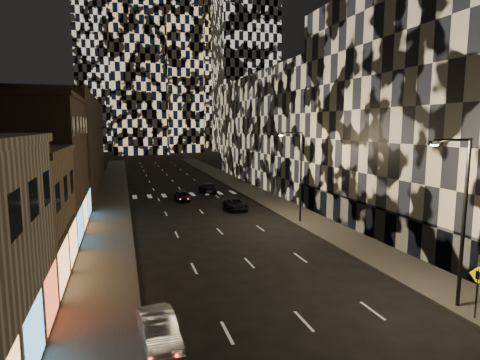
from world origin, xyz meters
TOP-DOWN VIEW (x-y plane):
  - sidewalk_left at (-10.00, 50.00)m, footprint 4.00×120.00m
  - sidewalk_right at (10.00, 50.00)m, footprint 4.00×120.00m
  - curb_left at (-7.90, 50.00)m, footprint 0.20×120.00m
  - curb_right at (7.90, 50.00)m, footprint 0.20×120.00m
  - retail_brown at (-17.00, 33.50)m, footprint 10.00×15.00m
  - retail_filler_left at (-17.00, 60.00)m, footprint 10.00×40.00m
  - midrise_right at (20.00, 24.50)m, footprint 16.00×25.00m
  - midrise_base at (12.30, 24.50)m, footprint 0.60×25.00m
  - midrise_filler_right at (20.00, 57.00)m, footprint 16.00×40.00m
  - tower_right_mid at (35.00, 135.00)m, footprint 20.00×20.00m
  - tower_center_low at (-2.00, 140.00)m, footprint 18.00×18.00m
  - streetlight_near at (8.35, 10.00)m, footprint 2.55×0.25m
  - streetlight_far at (8.35, 30.00)m, footprint 2.55×0.25m
  - car_silver_parked at (-7.20, 10.82)m, footprint 1.86×4.38m
  - car_dark_midlane at (-1.16, 45.16)m, footprint 1.90×4.04m
  - car_dark_oncoming at (3.47, 50.90)m, footprint 2.08×5.03m
  - car_dark_rightlane at (4.00, 37.74)m, footprint 2.33×4.77m
  - ped_sign at (8.30, 8.61)m, footprint 0.23×0.88m

SIDE VIEW (x-z plane):
  - sidewalk_left at x=-10.00m, z-range 0.00..0.15m
  - sidewalk_right at x=10.00m, z-range 0.00..0.15m
  - curb_left at x=-7.90m, z-range 0.00..0.15m
  - curb_right at x=7.90m, z-range 0.00..0.15m
  - car_dark_rightlane at x=4.00m, z-range 0.00..1.31m
  - car_dark_midlane at x=-1.16m, z-range 0.00..1.34m
  - car_silver_parked at x=-7.20m, z-range 0.00..1.40m
  - car_dark_oncoming at x=3.47m, z-range 0.00..1.45m
  - midrise_base at x=12.30m, z-range 0.00..3.00m
  - ped_sign at x=8.30m, z-range 0.63..3.32m
  - streetlight_near at x=8.35m, z-range 0.85..9.85m
  - streetlight_far at x=8.35m, z-range 0.85..9.85m
  - retail_brown at x=-17.00m, z-range 0.00..12.00m
  - retail_filler_left at x=-17.00m, z-range 0.00..14.00m
  - midrise_filler_right at x=20.00m, z-range 0.00..18.00m
  - midrise_right at x=20.00m, z-range 0.00..22.00m
  - tower_center_low at x=-2.00m, z-range 0.00..95.00m
  - tower_right_mid at x=35.00m, z-range 0.00..100.00m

